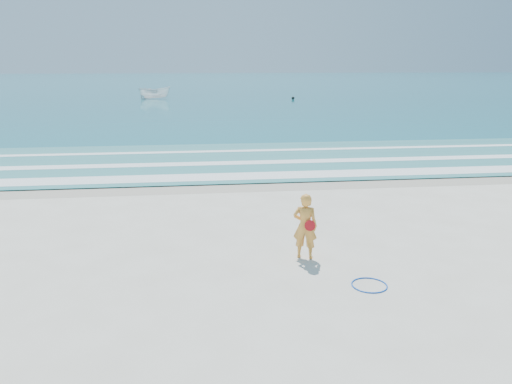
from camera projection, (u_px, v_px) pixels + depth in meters
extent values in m
plane|color=silver|center=(282.00, 278.00, 11.36)|extent=(400.00, 400.00, 0.00)
cube|color=#B2A893|center=(244.00, 185.00, 20.00)|extent=(400.00, 2.40, 0.00)
cube|color=#19727F|center=(202.00, 83.00, 112.16)|extent=(400.00, 190.00, 0.04)
cube|color=#59B7AD|center=(234.00, 160.00, 24.79)|extent=(400.00, 10.00, 0.01)
cube|color=white|center=(241.00, 176.00, 21.23)|extent=(400.00, 1.40, 0.01)
cube|color=white|center=(235.00, 163.00, 24.02)|extent=(400.00, 0.90, 0.01)
cube|color=white|center=(230.00, 151.00, 27.18)|extent=(400.00, 0.60, 0.01)
torus|color=blue|center=(369.00, 285.00, 10.99)|extent=(0.84, 0.84, 0.03)
imported|color=white|center=(155.00, 93.00, 64.65)|extent=(4.23, 2.06, 1.57)
sphere|color=black|center=(293.00, 98.00, 63.52)|extent=(0.39, 0.39, 0.39)
imported|color=orange|center=(305.00, 226.00, 12.36)|extent=(0.71, 0.59, 1.67)
cylinder|color=red|center=(310.00, 226.00, 12.18)|extent=(0.27, 0.08, 0.27)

